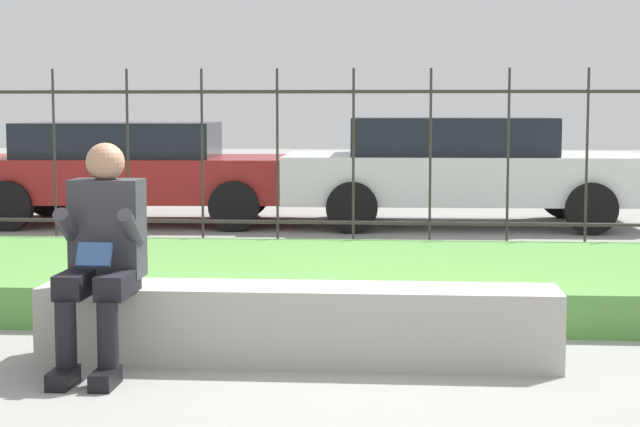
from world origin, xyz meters
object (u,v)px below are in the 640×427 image
object	(u,v)px
person_seated_reader	(102,248)
car_parked_left	(131,169)
car_parked_center	(461,168)
stone_bench	(298,328)

from	to	relation	value
person_seated_reader	car_parked_left	size ratio (longest dim) A/B	0.29
car_parked_center	stone_bench	bearing A→B (deg)	-101.43
stone_bench	person_seated_reader	world-z (taller)	person_seated_reader
stone_bench	person_seated_reader	bearing A→B (deg)	-166.02
car_parked_left	stone_bench	bearing A→B (deg)	-71.75
person_seated_reader	car_parked_center	bearing A→B (deg)	72.73
stone_bench	car_parked_left	world-z (taller)	car_parked_left
stone_bench	car_parked_left	distance (m)	7.53
car_parked_center	car_parked_left	size ratio (longest dim) A/B	1.01
car_parked_left	car_parked_center	bearing A→B (deg)	-2.08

